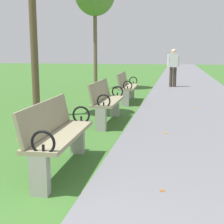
% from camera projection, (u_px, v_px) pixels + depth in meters
% --- Properties ---
extents(paved_walkway, '(3.06, 44.00, 0.02)m').
position_uv_depth(paved_walkway, '(186.00, 79.00, 18.41)').
color(paved_walkway, slate).
rests_on(paved_walkway, ground).
extents(park_bench_2, '(0.52, 1.61, 0.90)m').
position_uv_depth(park_bench_2, '(57.00, 134.00, 4.11)').
color(park_bench_2, gray).
rests_on(park_bench_2, ground).
extents(park_bench_3, '(0.48, 1.60, 0.90)m').
position_uv_depth(park_bench_3, '(106.00, 101.00, 6.94)').
color(park_bench_3, gray).
rests_on(park_bench_3, ground).
extents(park_bench_4, '(0.52, 1.61, 0.90)m').
position_uv_depth(park_bench_4, '(127.00, 86.00, 9.81)').
color(park_bench_4, gray).
rests_on(park_bench_4, ground).
extents(pedestrian_walking, '(0.52, 0.27, 1.62)m').
position_uv_depth(pedestrian_walking, '(173.00, 66.00, 13.92)').
color(pedestrian_walking, '#3D3328').
rests_on(pedestrian_walking, paved_walkway).
extents(scattered_leaves, '(5.49, 12.45, 0.02)m').
position_uv_depth(scattered_leaves, '(109.00, 133.00, 6.11)').
color(scattered_leaves, brown).
rests_on(scattered_leaves, ground).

